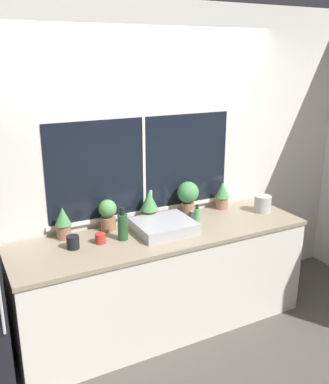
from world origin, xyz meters
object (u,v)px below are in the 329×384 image
at_px(potted_plant_left, 108,214).
at_px(potted_plant_far_right, 222,194).
at_px(potted_plant_right, 188,195).
at_px(bottle_tall, 123,226).
at_px(soap_bottle, 197,216).
at_px(mug_red, 100,238).
at_px(kettle, 263,203).
at_px(potted_plant_far_left, 63,222).
at_px(mug_grey, 196,215).
at_px(sink, 164,226).
at_px(mug_black, 73,242).
at_px(potted_plant_center, 150,204).

height_order(potted_plant_left, potted_plant_far_right, potted_plant_left).
bearing_deg(potted_plant_right, bottle_tall, -162.11).
bearing_deg(potted_plant_left, soap_bottle, -17.57).
xyz_separation_m(potted_plant_right, potted_plant_far_right, (0.37, 0.00, -0.05)).
distance_m(mug_red, kettle, 1.57).
relative_size(potted_plant_far_left, potted_plant_far_right, 1.00).
height_order(bottle_tall, mug_grey, bottle_tall).
bearing_deg(mug_grey, potted_plant_right, 94.14).
xyz_separation_m(sink, potted_plant_far_right, (0.74, 0.23, 0.09)).
xyz_separation_m(bottle_tall, kettle, (1.39, -0.01, -0.03)).
bearing_deg(mug_black, bottle_tall, -2.74).
bearing_deg(potted_plant_left, potted_plant_far_right, 0.00).
xyz_separation_m(potted_plant_left, potted_plant_far_right, (1.14, 0.00, -0.00)).
xyz_separation_m(bottle_tall, mug_red, (-0.18, 0.02, -0.07)).
height_order(potted_plant_far_right, mug_black, potted_plant_far_right).
height_order(mug_grey, kettle, kettle).
relative_size(potted_plant_far_right, kettle, 1.54).
distance_m(sink, potted_plant_right, 0.46).
bearing_deg(potted_plant_far_left, mug_red, -44.06).
relative_size(bottle_tall, mug_red, 3.22).
height_order(potted_plant_far_left, potted_plant_right, potted_plant_right).
bearing_deg(sink, potted_plant_far_left, 163.24).
xyz_separation_m(bottle_tall, mug_grey, (0.74, 0.11, -0.07)).
relative_size(potted_plant_left, potted_plant_center, 0.92).
xyz_separation_m(soap_bottle, kettle, (0.70, -0.02, 0.01)).
relative_size(sink, mug_grey, 4.94).
relative_size(potted_plant_left, soap_bottle, 1.49).
relative_size(soap_bottle, kettle, 1.05).
xyz_separation_m(potted_plant_far_left, mug_red, (0.22, -0.22, -0.10)).
relative_size(potted_plant_center, bottle_tall, 1.08).
bearing_deg(potted_plant_far_right, potted_plant_right, 180.00).
relative_size(sink, mug_red, 5.70).
bearing_deg(potted_plant_far_left, kettle, -7.72).
xyz_separation_m(potted_plant_far_left, soap_bottle, (1.09, -0.23, -0.07)).
distance_m(potted_plant_far_left, kettle, 1.81).
xyz_separation_m(potted_plant_far_right, mug_grey, (-0.36, -0.13, -0.10)).
xyz_separation_m(potted_plant_far_left, potted_plant_center, (0.75, 0.00, 0.03)).
distance_m(potted_plant_center, potted_plant_far_right, 0.76).
xyz_separation_m(potted_plant_far_left, mug_black, (0.01, -0.22, -0.09)).
relative_size(potted_plant_left, kettle, 1.56).
distance_m(potted_plant_center, soap_bottle, 0.42).
relative_size(soap_bottle, mug_black, 1.74).
distance_m(potted_plant_left, bottle_tall, 0.24).
distance_m(potted_plant_right, bottle_tall, 0.77).
distance_m(potted_plant_far_right, soap_bottle, 0.48).
xyz_separation_m(potted_plant_center, kettle, (1.04, -0.24, -0.08)).
bearing_deg(mug_black, potted_plant_far_right, 8.21).
distance_m(potted_plant_right, mug_red, 0.95).
bearing_deg(potted_plant_far_right, bottle_tall, -167.95).
bearing_deg(bottle_tall, mug_grey, 8.16).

